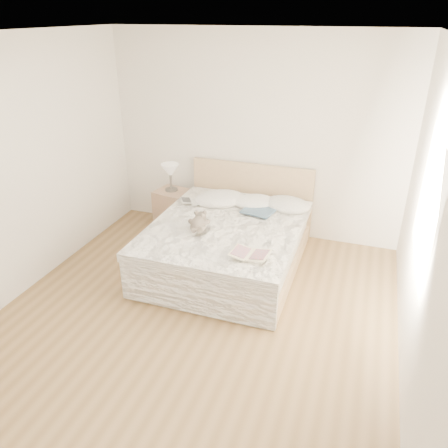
{
  "coord_description": "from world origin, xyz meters",
  "views": [
    {
      "loc": [
        1.48,
        -3.28,
        2.86
      ],
      "look_at": [
        -0.01,
        1.05,
        0.62
      ],
      "focal_mm": 35.0,
      "sensor_mm": 36.0,
      "label": 1
    }
  ],
  "objects": [
    {
      "name": "nightstand",
      "position": [
        -1.1,
        1.94,
        0.28
      ],
      "size": [
        0.52,
        0.48,
        0.56
      ],
      "primitive_type": "cube",
      "rotation": [
        0.0,
        0.0,
        -0.19
      ],
      "color": "#9F7F63",
      "rests_on": "floor"
    },
    {
      "name": "table_lamp",
      "position": [
        -1.12,
        1.95,
        0.84
      ],
      "size": [
        0.26,
        0.26,
        0.39
      ],
      "color": "#44413B",
      "rests_on": "nightstand"
    },
    {
      "name": "floor",
      "position": [
        0.0,
        0.0,
        0.0
      ],
      "size": [
        4.0,
        4.5,
        0.0
      ],
      "primitive_type": "cube",
      "color": "brown",
      "rests_on": "ground"
    },
    {
      "name": "wall_right",
      "position": [
        2.0,
        0.0,
        1.35
      ],
      "size": [
        0.02,
        4.5,
        2.7
      ],
      "primitive_type": "cube",
      "color": "silver",
      "rests_on": "ground"
    },
    {
      "name": "photo_book",
      "position": [
        -0.62,
        1.52,
        0.63
      ],
      "size": [
        0.36,
        0.33,
        0.02
      ],
      "primitive_type": "cube",
      "rotation": [
        0.0,
        0.0,
        0.58
      ],
      "color": "silver",
      "rests_on": "bed"
    },
    {
      "name": "wall_back",
      "position": [
        0.0,
        2.25,
        1.35
      ],
      "size": [
        4.0,
        0.02,
        2.7
      ],
      "primitive_type": "cube",
      "color": "silver",
      "rests_on": "ground"
    },
    {
      "name": "teddy_bear",
      "position": [
        -0.24,
        0.8,
        0.65
      ],
      "size": [
        0.29,
        0.36,
        0.16
      ],
      "primitive_type": null,
      "rotation": [
        0.0,
        0.0,
        0.28
      ],
      "color": "#61564B",
      "rests_on": "bed"
    },
    {
      "name": "wall_left",
      "position": [
        -2.0,
        0.0,
        1.35
      ],
      "size": [
        0.02,
        4.5,
        2.7
      ],
      "primitive_type": "cube",
      "color": "silver",
      "rests_on": "ground"
    },
    {
      "name": "pillow_left",
      "position": [
        -0.29,
        1.71,
        0.64
      ],
      "size": [
        0.82,
        0.74,
        0.2
      ],
      "primitive_type": "ellipsoid",
      "rotation": [
        0.0,
        0.0,
        0.51
      ],
      "color": "white",
      "rests_on": "bed"
    },
    {
      "name": "childrens_book",
      "position": [
        0.47,
        0.45,
        0.63
      ],
      "size": [
        0.42,
        0.3,
        0.03
      ],
      "primitive_type": "cube",
      "rotation": [
        0.0,
        0.0,
        -0.08
      ],
      "color": "#FEF5C9",
      "rests_on": "bed"
    },
    {
      "name": "pillow_right",
      "position": [
        0.57,
        1.81,
        0.64
      ],
      "size": [
        0.66,
        0.5,
        0.18
      ],
      "primitive_type": "ellipsoid",
      "rotation": [
        0.0,
        0.0,
        -0.13
      ],
      "color": "silver",
      "rests_on": "bed"
    },
    {
      "name": "window",
      "position": [
        1.99,
        0.3,
        1.45
      ],
      "size": [
        0.02,
        1.3,
        1.1
      ],
      "primitive_type": "cube",
      "color": "white",
      "rests_on": "wall_right"
    },
    {
      "name": "ceiling",
      "position": [
        0.0,
        0.0,
        2.7
      ],
      "size": [
        4.0,
        4.5,
        0.0
      ],
      "primitive_type": "cube",
      "color": "white",
      "rests_on": "ground"
    },
    {
      "name": "blouse",
      "position": [
        0.3,
        1.64,
        0.63
      ],
      "size": [
        0.7,
        0.73,
        0.02
      ],
      "primitive_type": null,
      "rotation": [
        0.0,
        0.0,
        -0.19
      ],
      "color": "#304A62",
      "rests_on": "bed"
    },
    {
      "name": "pillow_middle",
      "position": [
        0.16,
        1.76,
        0.64
      ],
      "size": [
        0.65,
        0.54,
        0.17
      ],
      "primitive_type": "ellipsoid",
      "rotation": [
        0.0,
        0.0,
        0.33
      ],
      "color": "white",
      "rests_on": "bed"
    },
    {
      "name": "bed",
      "position": [
        0.0,
        1.19,
        0.31
      ],
      "size": [
        1.72,
        2.14,
        1.0
      ],
      "color": "tan",
      "rests_on": "floor"
    }
  ]
}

